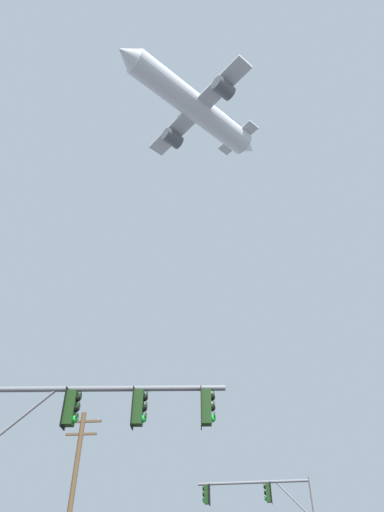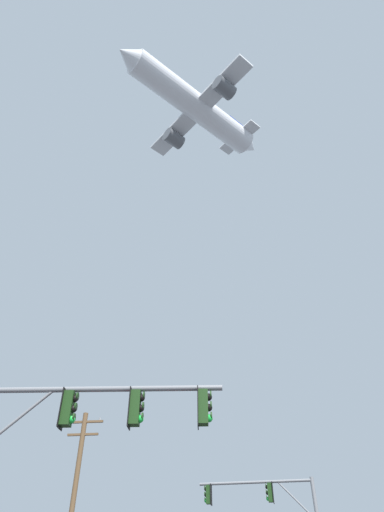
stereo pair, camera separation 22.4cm
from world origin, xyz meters
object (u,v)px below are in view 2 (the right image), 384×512
Objects in this scene: signal_pole_near at (73,431)px; utility_pole at (74,497)px; airplane at (194,106)px; signal_pole_far at (273,509)px.

utility_pole is (-4.72, 13.74, 0.48)m from signal_pole_near.
airplane is (6.03, 4.76, 41.13)m from utility_pole.
signal_pole_far reaches higher than signal_pole_near.
utility_pole is 41.84m from airplane.
signal_pole_near is 0.40× the size of airplane.
signal_pole_far is (5.71, 15.05, -0.04)m from signal_pole_near.
signal_pole_far is 0.66× the size of utility_pole.
utility_pole is at bearing 108.96° from signal_pole_near.
signal_pole_near is 45.55m from airplane.
signal_pole_far is at bearing -38.08° from airplane.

